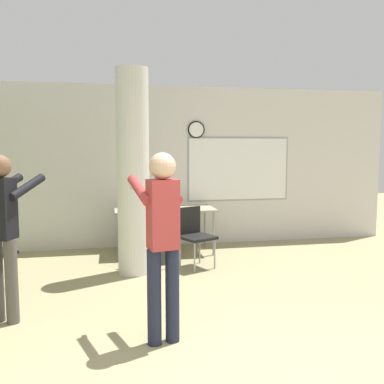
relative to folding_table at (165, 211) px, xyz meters
The scene contains 9 objects.
wall_back 0.95m from the folding_table, 63.34° to the left, with size 8.00×0.15×2.80m.
support_pillar 1.39m from the folding_table, 118.15° to the right, with size 0.44×0.44×2.80m.
folding_table is the anchor object (origin of this frame).
bottle_on_table 0.24m from the folding_table, 135.13° to the right, with size 0.08×0.08×0.26m.
waste_bin 0.85m from the folding_table, 102.04° to the right, with size 0.28×0.28×0.32m.
chair_table_front 1.00m from the folding_table, 71.38° to the right, with size 0.58×0.58×0.87m.
chair_table_left 0.71m from the folding_table, 117.20° to the right, with size 0.48×0.48×0.87m.
person_playing_front 3.29m from the folding_table, 97.84° to the right, with size 0.47×0.66×1.70m.
person_watching_back 3.16m from the folding_table, 127.71° to the right, with size 0.55×0.68×1.68m.
Camera 1 is at (-1.16, -2.44, 1.75)m, focal length 40.00 mm.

